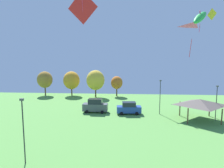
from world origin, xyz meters
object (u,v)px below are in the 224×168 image
(kite_flying_3, at_px, (200,17))
(light_post_2, at_px, (216,101))
(treeline_tree_2, at_px, (96,80))
(light_post_1, at_px, (160,95))
(treeline_tree_3, at_px, (117,83))
(park_pavilion, at_px, (200,102))
(treeline_tree_1, at_px, (71,80))
(parked_car_second_from_left, at_px, (129,108))
(parked_car_leftmost, at_px, (95,106))
(light_post_0, at_px, (23,127))
(treeline_tree_0, at_px, (45,80))
(kite_flying_2, at_px, (83,8))
(kite_flying_4, at_px, (195,29))
(kite_flying_6, at_px, (212,14))

(kite_flying_3, distance_m, light_post_2, 19.57)
(kite_flying_3, height_order, treeline_tree_2, kite_flying_3)
(light_post_1, bearing_deg, kite_flying_3, -88.42)
(kite_flying_3, distance_m, treeline_tree_3, 37.31)
(park_pavilion, bearing_deg, kite_flying_3, -111.86)
(light_post_1, bearing_deg, treeline_tree_1, 140.93)
(treeline_tree_1, bearing_deg, parked_car_second_from_left, -48.43)
(parked_car_leftmost, relative_size, park_pavilion, 0.71)
(treeline_tree_1, relative_size, treeline_tree_3, 1.23)
(kite_flying_3, relative_size, light_post_0, 0.44)
(kite_flying_3, distance_m, parked_car_second_from_left, 22.32)
(kite_flying_3, distance_m, light_post_1, 20.25)
(light_post_2, height_order, treeline_tree_0, treeline_tree_0)
(kite_flying_2, distance_m, treeline_tree_0, 39.87)
(kite_flying_2, bearing_deg, kite_flying_3, -4.05)
(light_post_0, bearing_deg, parked_car_leftmost, 77.71)
(parked_car_second_from_left, bearing_deg, light_post_1, -0.74)
(kite_flying_3, relative_size, kite_flying_4, 0.81)
(light_post_2, distance_m, treeline_tree_3, 27.09)
(light_post_1, relative_size, treeline_tree_1, 0.96)
(light_post_0, xyz_separation_m, treeline_tree_1, (-5.12, 36.28, 0.53))
(kite_flying_2, relative_size, treeline_tree_0, 0.48)
(light_post_0, bearing_deg, treeline_tree_2, 86.70)
(park_pavilion, height_order, treeline_tree_2, treeline_tree_2)
(light_post_1, distance_m, light_post_2, 9.35)
(kite_flying_4, xyz_separation_m, parked_car_second_from_left, (-7.33, 12.54, -12.67))
(kite_flying_2, relative_size, parked_car_second_from_left, 0.70)
(light_post_1, bearing_deg, treeline_tree_2, 133.07)
(light_post_2, bearing_deg, parked_car_second_from_left, 168.53)
(kite_flying_4, distance_m, parked_car_leftmost, 22.88)
(kite_flying_6, distance_m, light_post_0, 32.06)
(treeline_tree_0, bearing_deg, treeline_tree_3, 0.32)
(kite_flying_6, relative_size, treeline_tree_1, 0.28)
(treeline_tree_3, bearing_deg, parked_car_second_from_left, -80.04)
(kite_flying_4, relative_size, light_post_1, 0.55)
(parked_car_second_from_left, bearing_deg, treeline_tree_0, 139.41)
(kite_flying_2, xyz_separation_m, kite_flying_3, (11.28, -0.80, -1.25))
(treeline_tree_0, height_order, treeline_tree_1, treeline_tree_1)
(kite_flying_4, height_order, park_pavilion, kite_flying_4)
(kite_flying_6, height_order, treeline_tree_3, kite_flying_6)
(treeline_tree_0, bearing_deg, treeline_tree_2, -6.74)
(parked_car_second_from_left, relative_size, treeline_tree_3, 0.84)
(parked_car_second_from_left, distance_m, park_pavilion, 12.39)
(kite_flying_4, height_order, treeline_tree_0, kite_flying_4)
(treeline_tree_1, bearing_deg, park_pavilion, -36.60)
(kite_flying_3, xyz_separation_m, kite_flying_4, (1.08, 4.39, -0.47))
(parked_car_leftmost, xyz_separation_m, park_pavilion, (18.41, -3.51, 1.78))
(treeline_tree_3, bearing_deg, light_post_0, -101.86)
(kite_flying_6, height_order, light_post_2, kite_flying_6)
(treeline_tree_2, bearing_deg, parked_car_leftmost, -81.65)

